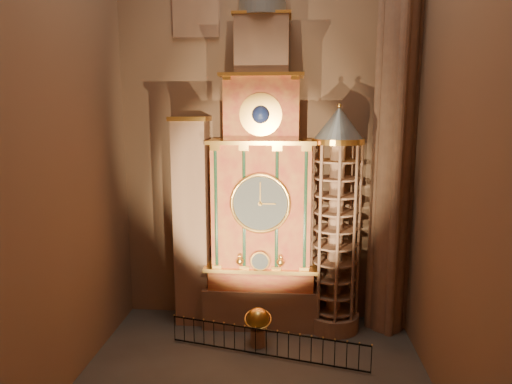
# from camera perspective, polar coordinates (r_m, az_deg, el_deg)

# --- Properties ---
(floor) EXTENTS (14.00, 14.00, 0.00)m
(floor) POSITION_cam_1_polar(r_m,az_deg,el_deg) (19.46, -0.38, -22.42)
(floor) COLOR #383330
(floor) RESTS_ON ground
(wall_back) EXTENTS (22.00, 0.00, 22.00)m
(wall_back) POSITION_cam_1_polar(r_m,az_deg,el_deg) (22.40, 0.94, 11.48)
(wall_back) COLOR #846047
(wall_back) RESTS_ON floor
(wall_left) EXTENTS (0.00, 22.00, 22.00)m
(wall_left) POSITION_cam_1_polar(r_m,az_deg,el_deg) (18.40, -23.14, 10.99)
(wall_left) COLOR #846047
(wall_left) RESTS_ON floor
(wall_right) EXTENTS (0.00, 22.00, 22.00)m
(wall_right) POSITION_cam_1_polar(r_m,az_deg,el_deg) (17.28, 23.86, 11.05)
(wall_right) COLOR #846047
(wall_right) RESTS_ON floor
(astronomical_clock) EXTENTS (5.60, 2.41, 16.70)m
(astronomical_clock) POSITION_cam_1_polar(r_m,az_deg,el_deg) (21.69, 0.73, 0.06)
(astronomical_clock) COLOR #8C634C
(astronomical_clock) RESTS_ON floor
(portrait_tower) EXTENTS (1.80, 1.60, 10.20)m
(portrait_tower) POSITION_cam_1_polar(r_m,az_deg,el_deg) (22.50, -7.97, -3.65)
(portrait_tower) COLOR #8C634C
(portrait_tower) RESTS_ON floor
(stair_turret) EXTENTS (2.50, 2.50, 10.80)m
(stair_turret) POSITION_cam_1_polar(r_m,az_deg,el_deg) (21.78, 9.92, -3.85)
(stair_turret) COLOR #8C634C
(stair_turret) RESTS_ON floor
(gothic_pier) EXTENTS (2.04, 2.04, 22.00)m
(gothic_pier) POSITION_cam_1_polar(r_m,az_deg,el_deg) (21.86, 17.24, 11.07)
(gothic_pier) COLOR #8C634C
(gothic_pier) RESTS_ON floor
(celestial_globe) EXTENTS (1.28, 1.21, 1.79)m
(celestial_globe) POSITION_cam_1_polar(r_m,az_deg,el_deg) (21.28, 0.24, -16.08)
(celestial_globe) COLOR #8C634C
(celestial_globe) RESTS_ON floor
(iron_railing) EXTENTS (8.54, 2.06, 1.20)m
(iron_railing) POSITION_cam_1_polar(r_m,az_deg,el_deg) (20.58, 1.30, -18.36)
(iron_railing) COLOR black
(iron_railing) RESTS_ON floor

